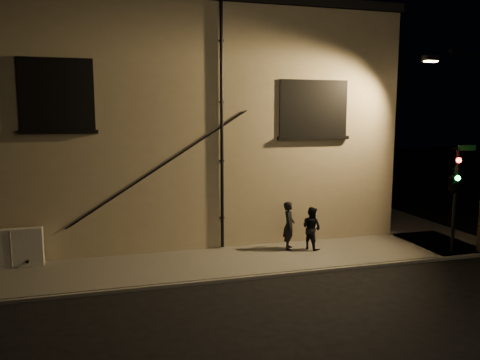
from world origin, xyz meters
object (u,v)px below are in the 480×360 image
object	(u,v)px
utility_cabinet	(12,248)
pedestrian_b	(311,228)
traffic_signal	(453,182)
pedestrian_a	(289,225)

from	to	relation	value
utility_cabinet	pedestrian_b	world-z (taller)	pedestrian_b
pedestrian_b	traffic_signal	xyz separation A→B (m)	(4.25, -1.78, 1.71)
pedestrian_a	traffic_signal	distance (m)	5.63
utility_cabinet	pedestrian_a	xyz separation A→B (m)	(8.92, -0.51, 0.24)
pedestrian_a	utility_cabinet	bearing A→B (deg)	111.88
utility_cabinet	pedestrian_b	distance (m)	9.70
pedestrian_a	pedestrian_b	xyz separation A→B (m)	(0.75, -0.23, -0.09)
utility_cabinet	traffic_signal	bearing A→B (deg)	-10.24
traffic_signal	utility_cabinet	bearing A→B (deg)	169.76
utility_cabinet	pedestrian_a	distance (m)	8.94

